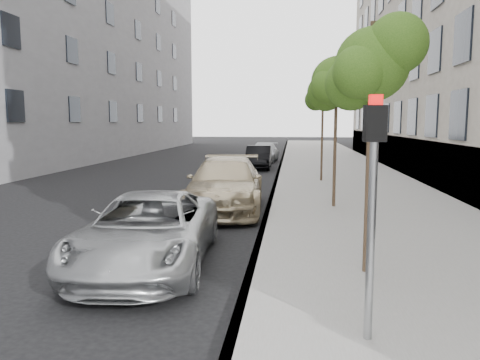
% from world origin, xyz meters
% --- Properties ---
extents(ground, '(160.00, 160.00, 0.00)m').
position_xyz_m(ground, '(0.00, 0.00, 0.00)').
color(ground, black).
rests_on(ground, ground).
extents(sidewalk, '(6.40, 72.00, 0.14)m').
position_xyz_m(sidewalk, '(4.30, 24.00, 0.07)').
color(sidewalk, gray).
rests_on(sidewalk, ground).
extents(curb, '(0.15, 72.00, 0.14)m').
position_xyz_m(curb, '(1.18, 24.00, 0.07)').
color(curb, '#9E9B93').
rests_on(curb, ground).
extents(tree_near, '(1.61, 1.41, 4.38)m').
position_xyz_m(tree_near, '(3.23, 1.50, 3.72)').
color(tree_near, '#38281C').
rests_on(tree_near, sidewalk).
extents(tree_mid, '(1.85, 1.65, 4.75)m').
position_xyz_m(tree_mid, '(3.23, 8.00, 3.98)').
color(tree_mid, '#38281C').
rests_on(tree_mid, sidewalk).
extents(tree_far, '(1.67, 1.47, 4.74)m').
position_xyz_m(tree_far, '(3.23, 14.50, 4.05)').
color(tree_far, '#38281C').
rests_on(tree_far, sidewalk).
extents(signal_pole, '(0.26, 0.21, 2.94)m').
position_xyz_m(signal_pole, '(2.83, -1.14, 1.99)').
color(signal_pole, '#939699').
rests_on(signal_pole, sidewalk).
extents(minivan, '(2.65, 5.15, 1.39)m').
position_xyz_m(minivan, '(-0.84, 1.81, 0.69)').
color(minivan, '#A4A7A9').
rests_on(minivan, ground).
extents(suv, '(2.59, 5.72, 1.63)m').
position_xyz_m(suv, '(-0.19, 7.71, 0.81)').
color(suv, tan).
rests_on(suv, ground).
extents(sedan_blue, '(2.03, 3.97, 1.29)m').
position_xyz_m(sedan_blue, '(-1.08, 14.03, 0.65)').
color(sedan_blue, '#111A38').
rests_on(sedan_blue, ground).
extents(sedan_black, '(1.51, 4.13, 1.35)m').
position_xyz_m(sedan_black, '(-0.10, 20.98, 0.68)').
color(sedan_black, black).
rests_on(sedan_black, ground).
extents(sedan_rear, '(2.13, 4.62, 1.31)m').
position_xyz_m(sedan_rear, '(-0.10, 25.88, 0.65)').
color(sedan_rear, '#999DA1').
rests_on(sedan_rear, ground).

